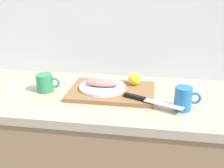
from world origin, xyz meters
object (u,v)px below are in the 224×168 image
Objects in this scene: cutting_board at (112,91)px; lemon_0 at (134,79)px; coffee_mug_0 at (45,83)px; chef_knife at (145,100)px; fish_fillet at (102,82)px; coffee_mug_1 at (184,98)px; white_plate at (102,87)px.

lemon_0 is (0.11, 0.08, 0.04)m from cutting_board.
cutting_board is 0.14m from lemon_0.
chef_knife is at bearing -9.94° from coffee_mug_0.
lemon_0 reaches higher than cutting_board.
lemon_0 reaches higher than fish_fillet.
lemon_0 is 0.32m from coffee_mug_1.
fish_fillet is at bearing 173.80° from cutting_board.
coffee_mug_1 reaches higher than cutting_board.
cutting_board is 0.35m from coffee_mug_0.
chef_knife is 4.25× the size of lemon_0.
coffee_mug_0 reaches higher than chef_knife.
coffee_mug_0 is (-0.45, -0.11, -0.01)m from lemon_0.
lemon_0 is at bearing 13.94° from coffee_mug_0.
white_plate is 0.25m from chef_knife.
coffee_mug_0 is (-0.29, -0.03, 0.02)m from white_plate.
cutting_board is 1.54× the size of chef_knife.
coffee_mug_1 reaches higher than coffee_mug_0.
chef_knife reaches higher than cutting_board.
coffee_mug_1 reaches higher than chef_knife.
coffee_mug_0 is 0.69m from coffee_mug_1.
coffee_mug_0 is at bearing -175.47° from cutting_board.
coffee_mug_0 reaches higher than cutting_board.
chef_knife is 2.22× the size of coffee_mug_0.
chef_knife is 0.52m from coffee_mug_0.
cutting_board is at bearing 158.86° from coffee_mug_1.
white_plate is 1.33× the size of fish_fillet.
white_plate is at bearing -153.28° from lemon_0.
coffee_mug_0 reaches higher than white_plate.
coffee_mug_1 reaches higher than lemon_0.
chef_knife is at bearing -28.98° from white_plate.
lemon_0 is at bearing 131.56° from chef_knife.
white_plate is (-0.05, 0.01, 0.02)m from cutting_board.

